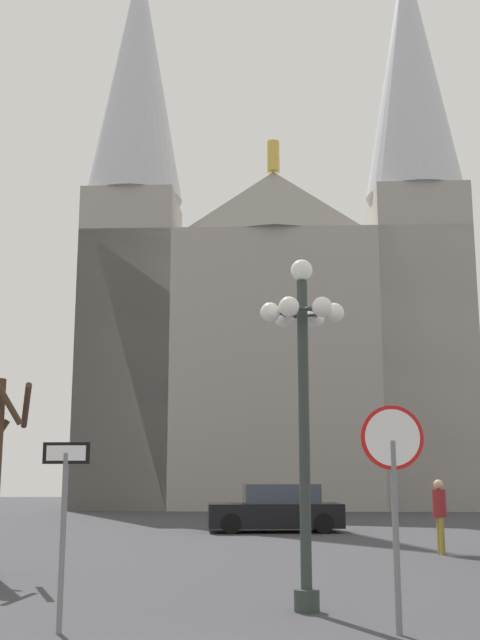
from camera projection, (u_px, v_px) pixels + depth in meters
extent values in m
cube|color=gray|center=(275.00, 377.00, 46.65)|extent=(22.16, 13.15, 15.03)
pyramid|color=gray|center=(274.00, 202.00, 43.74)|extent=(7.60, 2.56, 3.50)
cylinder|color=gold|center=(273.00, 157.00, 44.25)|extent=(0.70, 0.70, 1.80)
cube|color=gray|center=(130.00, 349.00, 44.04)|extent=(5.45, 5.45, 17.50)
cone|color=#B7BAC1|center=(137.00, 74.00, 47.26)|extent=(5.59, 5.59, 16.01)
cube|color=gray|center=(422.00, 347.00, 43.38)|extent=(5.45, 5.45, 17.50)
cone|color=#B7BAC1|center=(409.00, 69.00, 46.61)|extent=(5.59, 5.59, 16.01)
cylinder|color=slate|center=(396.00, 536.00, 9.53)|extent=(0.08, 0.08, 2.28)
cylinder|color=red|center=(392.00, 438.00, 9.76)|extent=(0.80, 0.09, 0.80)
cylinder|color=white|center=(393.00, 437.00, 9.74)|extent=(0.70, 0.05, 0.70)
cylinder|color=slate|center=(63.00, 541.00, 9.60)|extent=(0.07, 0.07, 2.14)
cube|color=black|center=(66.00, 453.00, 9.81)|extent=(0.60, 0.11, 0.27)
cube|color=white|center=(66.00, 453.00, 9.79)|extent=(0.50, 0.07, 0.19)
cylinder|color=#2D3833|center=(304.00, 440.00, 11.34)|extent=(0.16, 0.16, 4.73)
cylinder|color=#2D3833|center=(307.00, 600.00, 10.92)|extent=(0.36, 0.36, 0.30)
sphere|color=white|center=(302.00, 270.00, 11.83)|extent=(0.33, 0.33, 0.33)
sphere|color=white|center=(334.00, 313.00, 11.72)|extent=(0.30, 0.30, 0.30)
cylinder|color=#2D3833|center=(318.00, 313.00, 11.71)|extent=(0.05, 0.48, 0.05)
sphere|color=white|center=(315.00, 318.00, 12.12)|extent=(0.30, 0.30, 0.30)
cylinder|color=#2D3833|center=(309.00, 315.00, 11.91)|extent=(0.44, 0.28, 0.05)
sphere|color=white|center=(284.00, 318.00, 12.10)|extent=(0.30, 0.30, 0.30)
cylinder|color=#2D3833|center=(293.00, 315.00, 11.90)|extent=(0.44, 0.28, 0.05)
sphere|color=white|center=(270.00, 312.00, 11.69)|extent=(0.30, 0.30, 0.30)
cylinder|color=#2D3833|center=(286.00, 312.00, 11.70)|extent=(0.05, 0.48, 0.05)
sphere|color=white|center=(289.00, 307.00, 11.29)|extent=(0.30, 0.30, 0.30)
cylinder|color=#2D3833|center=(296.00, 310.00, 11.50)|extent=(0.44, 0.28, 0.05)
sphere|color=white|center=(322.00, 307.00, 11.31)|extent=(0.30, 0.30, 0.30)
cylinder|color=#2D3833|center=(312.00, 310.00, 11.51)|extent=(0.44, 0.28, 0.05)
cylinder|color=#473323|center=(26.00, 406.00, 15.41)|extent=(0.45, 1.19, 0.81)
cylinder|color=#473323|center=(5.00, 398.00, 15.02)|extent=(0.66, 0.62, 1.02)
cube|color=black|center=(275.00, 515.00, 25.85)|extent=(4.42, 1.88, 0.77)
cube|color=#333D47|center=(281.00, 494.00, 26.00)|extent=(2.49, 1.65, 0.63)
cylinder|color=black|center=(231.00, 524.00, 24.95)|extent=(0.65, 0.24, 0.64)
cylinder|color=black|center=(228.00, 521.00, 26.50)|extent=(0.65, 0.24, 0.64)
cylinder|color=black|center=(324.00, 523.00, 25.13)|extent=(0.65, 0.24, 0.64)
cylinder|color=black|center=(316.00, 520.00, 26.68)|extent=(0.65, 0.24, 0.64)
cylinder|color=olive|center=(439.00, 536.00, 18.73)|extent=(0.12, 0.12, 0.86)
cylinder|color=olive|center=(442.00, 536.00, 18.58)|extent=(0.12, 0.12, 0.86)
cylinder|color=maroon|center=(439.00, 503.00, 18.80)|extent=(0.32, 0.32, 0.65)
sphere|color=tan|center=(438.00, 484.00, 18.88)|extent=(0.23, 0.23, 0.23)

